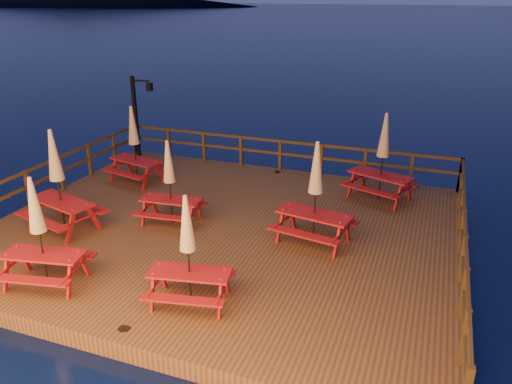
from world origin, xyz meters
TOP-DOWN VIEW (x-y plane):
  - ground at (0.00, 0.00)m, footprint 500.00×500.00m
  - deck at (0.00, 0.00)m, footprint 12.00×10.00m
  - deck_piles at (0.00, 0.00)m, footprint 11.44×9.44m
  - railing at (0.00, 1.78)m, footprint 11.80×9.75m
  - lamp_post at (-5.39, 4.55)m, footprint 0.85×0.18m
  - picnic_table_0 at (2.44, 0.01)m, footprint 2.05×1.79m
  - picnic_table_1 at (-2.43, -3.85)m, footprint 1.94×1.71m
  - picnic_table_2 at (-3.90, -1.56)m, footprint 2.22×1.98m
  - picnic_table_3 at (0.77, -3.39)m, footprint 1.86×1.64m
  - picnic_table_4 at (-4.07, 2.16)m, footprint 2.04×1.80m
  - picnic_table_5 at (-1.43, -0.23)m, footprint 1.73×1.47m
  - picnic_table_6 at (3.60, 3.39)m, footprint 2.26×2.07m

SIDE VIEW (x-z plane):
  - deck_piles at x=0.00m, z-range -1.00..0.40m
  - ground at x=0.00m, z-range 0.00..0.00m
  - deck at x=0.00m, z-range 0.00..0.40m
  - railing at x=0.00m, z-range 0.61..1.71m
  - picnic_table_5 at x=-1.43m, z-range 0.45..2.75m
  - picnic_table_3 at x=0.77m, z-range 0.45..2.78m
  - picnic_table_1 at x=-2.43m, z-range 0.45..2.88m
  - picnic_table_4 at x=-4.07m, z-range 0.45..2.95m
  - picnic_table_0 at x=2.44m, z-range 0.45..3.05m
  - picnic_table_6 at x=3.60m, z-range 0.45..3.09m
  - picnic_table_2 at x=-3.90m, z-range 0.45..3.15m
  - lamp_post at x=-5.39m, z-range 0.70..3.70m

